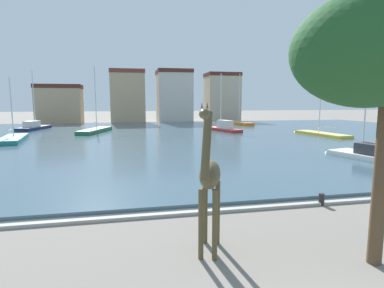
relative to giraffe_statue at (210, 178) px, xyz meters
name	(u,v)px	position (x,y,z in m)	size (l,w,h in m)	color
harbor_water	(164,137)	(2.07, 29.88, -2.11)	(89.78, 52.64, 0.28)	#3D5666
quay_edge_coping	(237,208)	(2.07, 3.31, -2.19)	(89.78, 0.50, 0.12)	#ADA89E
giraffe_statue	(210,178)	(0.00, 0.00, 0.00)	(1.27, 2.44, 4.40)	#4C4228
sailboat_teal	(14,139)	(-14.43, 28.46, -1.87)	(3.41, 9.41, 7.05)	teal
sailboat_white	(362,155)	(14.83, 11.37, -1.75)	(3.61, 6.39, 8.90)	white
sailboat_navy	(36,128)	(-16.05, 42.70, -1.71)	(3.70, 8.36, 9.08)	navy
sailboat_orange	(238,124)	(17.73, 45.77, -1.80)	(3.15, 7.64, 9.50)	orange
sailboat_green	(97,131)	(-6.41, 36.44, -1.82)	(4.40, 9.86, 9.24)	#236B42
sailboat_yellow	(317,134)	(21.36, 26.79, -1.90)	(2.94, 9.40, 9.52)	gold
sailboat_red	(221,128)	(11.05, 34.91, -1.66)	(3.88, 8.76, 8.44)	red
mooring_bollard	(321,199)	(5.84, 3.16, -2.00)	(0.24, 0.24, 0.50)	#232326
townhouse_corner_house	(60,104)	(-15.79, 59.58, 1.73)	(8.93, 5.12, 7.92)	tan
townhouse_end_terrace	(128,97)	(-2.09, 58.71, 3.26)	(7.05, 6.82, 10.98)	tan
townhouse_tall_gabled	(174,96)	(7.75, 59.28, 3.38)	(7.32, 7.94, 11.22)	beige
townhouse_narrow_midrow	(222,97)	(19.06, 60.55, 3.23)	(7.39, 6.36, 10.92)	#C6B293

